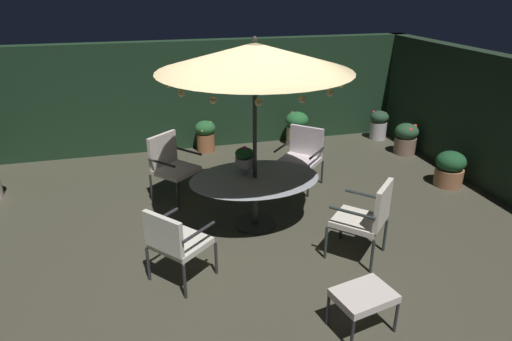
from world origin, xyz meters
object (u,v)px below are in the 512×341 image
Objects in this scene: centerpiece_planter at (244,158)px; potted_plant_front_corner at (297,127)px; potted_plant_right_far at (450,168)px; potted_plant_back_center at (406,138)px; potted_plant_back_left at (379,124)px; potted_plant_left_near at (205,135)px; patio_chair_northeast at (302,154)px; patio_chair_southeast at (175,240)px; patio_dining_table at (255,186)px; patio_chair_east at (171,162)px; ottoman_footrest at (364,297)px; patio_chair_north at (367,215)px; patio_umbrella at (255,57)px.

centerpiece_planter reaches higher than potted_plant_front_corner.
potted_plant_back_center is at bearing 85.59° from potted_plant_right_far.
potted_plant_back_left is at bearing 94.36° from potted_plant_back_center.
potted_plant_left_near is 1.01× the size of potted_plant_back_left.
patio_chair_northeast is 1.05× the size of patio_chair_southeast.
patio_dining_table is 4.62m from potted_plant_back_left.
patio_chair_east is 2.13m from potted_plant_left_near.
potted_plant_right_far is at bearing 17.49° from patio_chair_southeast.
centerpiece_planter reaches higher than patio_chair_northeast.
ottoman_footrest is 1.03× the size of potted_plant_back_left.
centerpiece_planter reaches higher than potted_plant_right_far.
patio_chair_north is 1.30m from ottoman_footrest.
centerpiece_planter is at bearing 104.01° from ottoman_footrest.
patio_umbrella is at bearing 102.65° from ottoman_footrest.
patio_chair_northeast reaches higher than ottoman_footrest.
patio_chair_southeast reaches higher than ottoman_footrest.
ottoman_footrest is 6.02m from potted_plant_back_left.
centerpiece_planter is 1.44m from patio_chair_east.
potted_plant_right_far is 0.95× the size of potted_plant_left_near.
patio_dining_table is 1.73× the size of patio_chair_north.
potted_plant_front_corner is (0.58, 4.17, -0.22)m from patio_chair_north.
patio_dining_table is at bearing -151.33° from potted_plant_back_center.
potted_plant_back_center is (2.51, 3.12, -0.27)m from patio_chair_north.
patio_dining_table is at bearing -48.66° from patio_chair_east.
patio_chair_north is 4.49m from potted_plant_left_near.
potted_plant_back_left is at bearing -3.21° from potted_plant_front_corner.
potted_plant_back_center is 2.20m from potted_plant_front_corner.
patio_umbrella is 4.20× the size of potted_plant_back_center.
patio_dining_table is 1.59m from patio_chair_east.
potted_plant_back_left is at bearing 88.94° from potted_plant_right_far.
potted_plant_back_left is at bearing 36.20° from patio_chair_northeast.
patio_umbrella is at bearing 40.81° from patio_chair_southeast.
ottoman_footrest is (1.70, -1.23, -0.17)m from patio_chair_southeast.
patio_chair_northeast is at bearing -161.54° from potted_plant_back_center.
patio_dining_table is 2.85× the size of potted_plant_left_near.
potted_plant_back_left is at bearing 59.04° from patio_chair_north.
patio_dining_table is at bearing -60.53° from centerpiece_planter.
centerpiece_planter reaches higher than patio_dining_table.
potted_plant_front_corner is (1.70, 3.04, -1.97)m from patio_umbrella.
potted_plant_left_near is at bearing 97.65° from ottoman_footrest.
potted_plant_back_center is (3.63, 1.98, -2.02)m from patio_umbrella.
patio_chair_northeast reaches higher than potted_plant_right_far.
patio_chair_northeast is (-0.01, 2.28, -0.05)m from patio_chair_north.
centerpiece_planter is at bearing -154.18° from potted_plant_back_center.
centerpiece_planter is 1.83m from patio_chair_north.
patio_dining_table is at bearing -140.47° from potted_plant_back_left.
patio_dining_table reaches higher than potted_plant_front_corner.
patio_chair_east is at bearing -146.09° from potted_plant_front_corner.
patio_chair_northeast reaches higher than potted_plant_back_left.
potted_plant_back_center is at bearing 32.01° from patio_chair_southeast.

